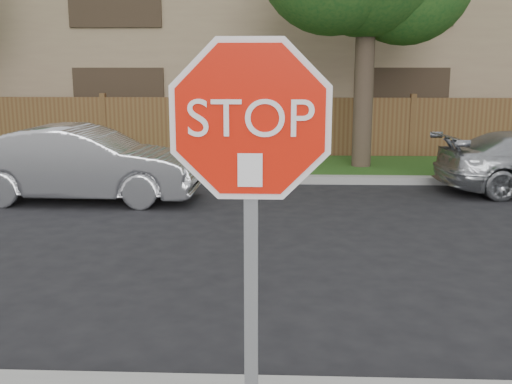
{
  "coord_description": "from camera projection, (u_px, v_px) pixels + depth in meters",
  "views": [
    {
      "loc": [
        0.64,
        -4.13,
        2.38
      ],
      "look_at": [
        0.51,
        -0.9,
        1.7
      ],
      "focal_mm": 42.0,
      "sensor_mm": 36.0,
      "label": 1
    }
  ],
  "objects": [
    {
      "name": "far_curb",
      "position": [
        250.0,
        179.0,
        12.51
      ],
      "size": [
        70.0,
        0.3,
        0.15
      ],
      "primitive_type": "cube",
      "color": "gray",
      "rests_on": "ground"
    },
    {
      "name": "grass_strip",
      "position": [
        254.0,
        167.0,
        14.12
      ],
      "size": [
        70.0,
        3.0,
        0.12
      ],
      "primitive_type": "cube",
      "color": "#1E4714",
      "rests_on": "ground"
    },
    {
      "name": "fence",
      "position": [
        257.0,
        129.0,
        15.53
      ],
      "size": [
        70.0,
        0.12,
        1.6
      ],
      "primitive_type": "cube",
      "color": "#54341D",
      "rests_on": "ground"
    },
    {
      "name": "apartment_building",
      "position": [
        263.0,
        32.0,
        20.45
      ],
      "size": [
        35.2,
        9.2,
        7.2
      ],
      "color": "#8C7356",
      "rests_on": "ground"
    },
    {
      "name": "stop_sign",
      "position": [
        251.0,
        190.0,
        2.71
      ],
      "size": [
        1.01,
        0.13,
        2.55
      ],
      "color": "gray",
      "rests_on": "sidewalk_near"
    },
    {
      "name": "sedan_left",
      "position": [
        83.0,
        164.0,
        10.7
      ],
      "size": [
        4.13,
        1.5,
        1.35
      ],
      "primitive_type": "imported",
      "rotation": [
        0.0,
        0.0,
        1.55
      ],
      "color": "#AAABAF",
      "rests_on": "ground"
    }
  ]
}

